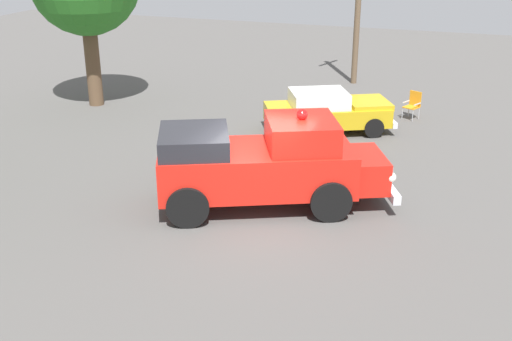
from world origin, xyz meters
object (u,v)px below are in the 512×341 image
Objects in this scene: spectator_seated at (204,148)px; classic_hot_rod at (328,111)px; vintage_fire_truck at (265,163)px; lawn_chair_by_car at (413,103)px; lawn_chair_near_truck at (201,151)px.

classic_hot_rod is at bearing 151.79° from spectator_seated.
lawn_chair_by_car is at bearing 163.12° from vintage_fire_truck.
vintage_fire_truck is 6.19× the size of lawn_chair_by_car.
spectator_seated is (4.83, -2.59, -0.05)m from classic_hot_rod.
spectator_seated is (-1.72, -2.47, -0.50)m from vintage_fire_truck.
spectator_seated is at bearing 60.26° from lawn_chair_near_truck.
lawn_chair_near_truck is 0.79× the size of spectator_seated.
vintage_fire_truck is at bearing 55.42° from lawn_chair_near_truck.
classic_hot_rod is 5.48m from spectator_seated.
classic_hot_rod is at bearing 150.40° from lawn_chair_near_truck.
vintage_fire_truck is 3.05m from spectator_seated.
spectator_seated is at bearing -124.79° from vintage_fire_truck.
vintage_fire_truck is 9.55m from lawn_chair_by_car.
classic_hot_rod is 3.66× the size of spectator_seated.
spectator_seated is at bearing -35.30° from lawn_chair_by_car.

